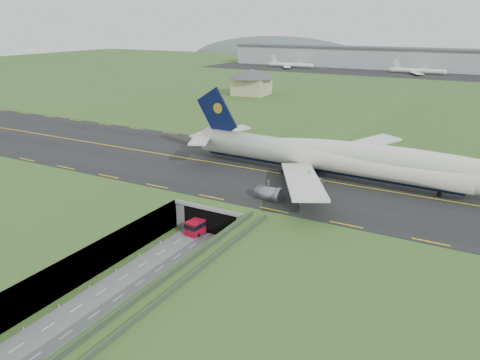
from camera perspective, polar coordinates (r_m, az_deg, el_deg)
The scene contains 10 objects.
ground at distance 87.55m, azimuth -6.54°, elevation -8.57°, with size 900.00×900.00×0.00m, color #325120.
airfield_deck at distance 86.21m, azimuth -6.62°, elevation -6.80°, with size 800.00×800.00×6.00m, color gray.
trench_road at distance 82.29m, azimuth -9.60°, elevation -10.56°, with size 12.00×75.00×0.20m, color slate.
taxiway at distance 111.57m, azimuth 3.12°, elevation 1.06°, with size 800.00×44.00×0.18m, color black.
tunnel_portal at distance 98.93m, azimuth -1.04°, elevation -2.99°, with size 17.00×22.30×6.00m.
guideway at distance 65.89m, azimuth -8.48°, elevation -13.29°, with size 3.00×53.00×7.05m.
jumbo_jet at distance 105.90m, azimuth 13.07°, elevation 2.46°, with size 87.99×57.71×19.10m.
shuttle_tram at distance 93.98m, azimuth -4.78°, elevation -5.42°, with size 3.41×7.38×2.93m.
service_building at distance 229.16m, azimuth 1.42°, elevation 12.14°, with size 24.37×24.37×12.34m.
cargo_terminal at distance 366.07m, azimuth 22.21°, elevation 13.43°, with size 320.00×67.00×15.60m.
Camera 1 is at (45.89, -62.81, 40.17)m, focal length 35.00 mm.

